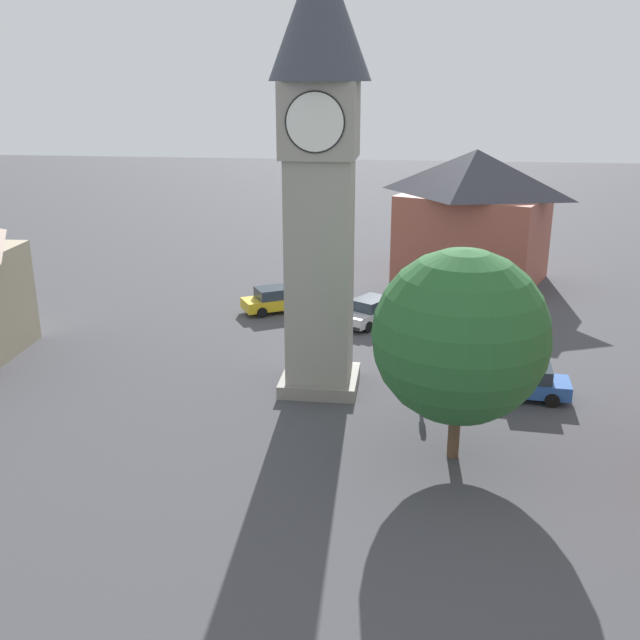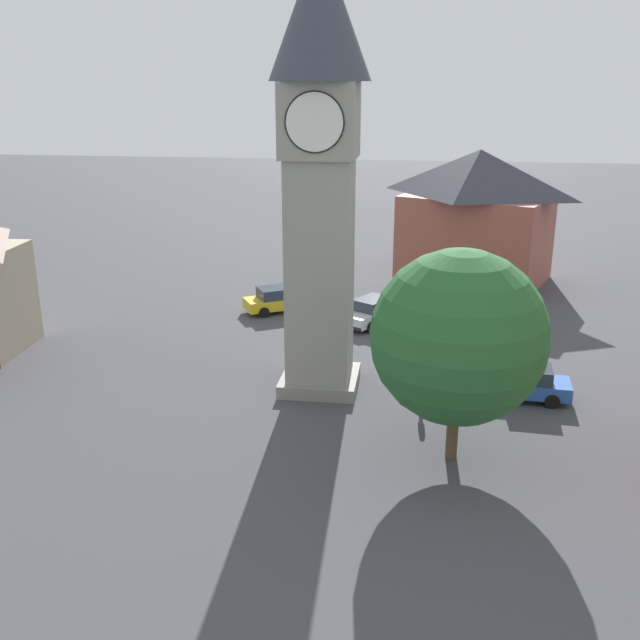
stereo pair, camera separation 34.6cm
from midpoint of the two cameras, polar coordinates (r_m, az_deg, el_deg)
ground_plane at (r=33.76m, az=0.29°, el=-5.24°), size 200.00×200.00×0.00m
clock_tower at (r=31.02m, az=0.33°, el=13.96°), size 4.20×4.20×19.11m
car_blue_kerb at (r=42.07m, az=4.30°, el=0.67°), size 3.61×4.40×1.53m
car_silver_kerb at (r=42.92m, az=12.75°, el=0.62°), size 4.19×1.93×1.53m
car_red_corner at (r=33.53m, az=16.00°, el=-4.75°), size 4.23×2.02×1.53m
car_white_side at (r=44.33m, az=-3.10°, el=1.63°), size 4.41×3.55×1.53m
pedestrian at (r=31.40m, az=8.29°, el=-5.31°), size 0.28×0.55×1.69m
tree at (r=26.34m, az=11.20°, el=-1.32°), size 6.37×6.37×8.00m
building_terrace_right at (r=51.86m, az=12.40°, el=8.09°), size 11.81×10.30×9.06m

